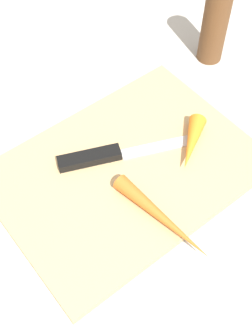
# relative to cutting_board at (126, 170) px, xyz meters

# --- Properties ---
(ground_plane) EXTENTS (1.40, 1.40, 0.00)m
(ground_plane) POSITION_rel_cutting_board_xyz_m (0.00, 0.00, -0.01)
(ground_plane) COLOR #ADA8A0
(cutting_board) EXTENTS (0.36, 0.26, 0.01)m
(cutting_board) POSITION_rel_cutting_board_xyz_m (0.00, 0.00, 0.00)
(cutting_board) COLOR tan
(cutting_board) RESTS_ON ground_plane
(knife) EXTENTS (0.19, 0.10, 0.01)m
(knife) POSITION_rel_cutting_board_xyz_m (-0.02, 0.04, 0.01)
(knife) COLOR #B7B7BC
(knife) RESTS_ON cutting_board
(carrot_long) EXTENTS (0.04, 0.16, 0.02)m
(carrot_long) POSITION_rel_cutting_board_xyz_m (-0.02, -0.10, 0.02)
(carrot_long) COLOR orange
(carrot_long) RESTS_ON cutting_board
(carrot_short) EXTENTS (0.09, 0.07, 0.03)m
(carrot_short) POSITION_rel_cutting_board_xyz_m (0.09, -0.03, 0.02)
(carrot_short) COLOR orange
(carrot_short) RESTS_ON cutting_board
(pepper_grinder) EXTENTS (0.04, 0.04, 0.14)m
(pepper_grinder) POSITION_rel_cutting_board_xyz_m (0.27, 0.10, 0.06)
(pepper_grinder) COLOR brown
(pepper_grinder) RESTS_ON ground_plane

